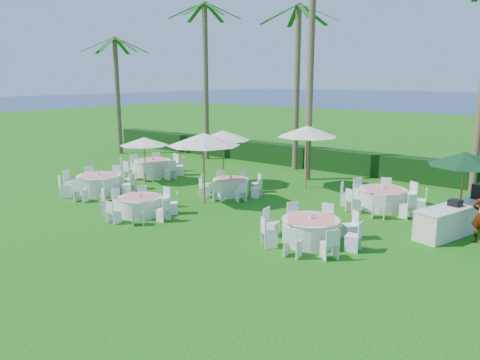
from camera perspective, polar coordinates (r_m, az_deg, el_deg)
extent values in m
plane|color=#15560E|center=(17.83, -8.67, -4.51)|extent=(120.00, 120.00, 0.00)
cube|color=black|center=(27.15, 9.89, 2.58)|extent=(34.00, 1.00, 1.20)
cylinder|color=silver|center=(22.04, -16.80, -0.55)|extent=(1.87, 1.87, 0.81)
cylinder|color=silver|center=(21.95, -16.87, 0.51)|extent=(1.95, 1.95, 0.03)
cube|color=#F2837C|center=(21.95, -16.87, 0.57)|extent=(2.13, 2.13, 0.01)
cylinder|color=silver|center=(21.93, -16.89, 0.79)|extent=(0.13, 0.13, 0.17)
cube|color=white|center=(21.31, -13.44, -0.56)|extent=(0.60, 0.60, 0.97)
cube|color=white|center=(22.40, -13.20, 0.07)|extent=(0.59, 0.59, 0.97)
cube|color=white|center=(23.25, -14.98, 0.42)|extent=(0.60, 0.60, 0.97)
cube|color=white|center=(23.41, -17.70, 0.34)|extent=(0.59, 0.59, 0.97)
cube|color=white|center=(22.80, -19.97, -0.14)|extent=(0.60, 0.60, 0.97)
cube|color=white|center=(21.73, -20.54, -0.77)|extent=(0.59, 0.59, 0.97)
cube|color=white|center=(20.82, -18.86, -1.20)|extent=(0.60, 0.60, 0.97)
cube|color=white|center=(20.64, -15.81, -1.11)|extent=(0.59, 0.59, 0.97)
cylinder|color=silver|center=(18.22, -12.07, -3.15)|extent=(1.59, 1.59, 0.69)
cylinder|color=silver|center=(18.13, -12.12, -2.07)|extent=(1.65, 1.65, 0.03)
cube|color=#F2837C|center=(18.12, -12.12, -1.99)|extent=(1.69, 1.69, 0.01)
cylinder|color=silver|center=(18.10, -12.13, -1.73)|extent=(0.11, 0.11, 0.15)
cube|color=white|center=(17.32, -9.35, -3.62)|extent=(0.39, 0.39, 0.83)
cube|color=white|center=(18.16, -8.17, -2.83)|extent=(0.55, 0.55, 0.83)
cube|color=white|center=(19.01, -9.28, -2.17)|extent=(0.39, 0.39, 0.83)
cube|color=white|center=(19.40, -11.86, -1.98)|extent=(0.55, 0.55, 0.83)
cube|color=white|center=(19.13, -14.54, -2.32)|extent=(0.39, 0.39, 0.83)
cube|color=white|center=(18.33, -15.95, -3.04)|extent=(0.55, 0.55, 0.83)
cube|color=white|center=(17.44, -15.13, -3.77)|extent=(0.39, 0.39, 0.83)
cube|color=white|center=(17.01, -12.33, -4.04)|extent=(0.55, 0.55, 0.83)
cylinder|color=silver|center=(15.04, 8.59, -6.19)|extent=(1.76, 1.76, 0.77)
cylinder|color=silver|center=(14.92, 8.64, -4.76)|extent=(1.84, 1.84, 0.03)
cube|color=#F2837C|center=(14.91, 8.64, -4.67)|extent=(1.95, 1.95, 0.01)
cylinder|color=silver|center=(14.89, 8.65, -4.36)|extent=(0.12, 0.12, 0.16)
cube|color=white|center=(14.60, 13.66, -6.67)|extent=(0.48, 0.48, 0.92)
cube|color=white|center=(15.60, 13.27, -5.41)|extent=(0.60, 0.60, 0.92)
cube|color=white|center=(16.25, 10.40, -4.56)|extent=(0.48, 0.48, 0.92)
cube|color=white|center=(16.23, 6.67, -4.46)|extent=(0.60, 0.60, 0.92)
cube|color=white|center=(15.54, 3.86, -5.16)|extent=(0.48, 0.48, 0.92)
cube|color=white|center=(14.54, 3.58, -6.41)|extent=(0.60, 0.60, 0.92)
cube|color=white|center=(13.81, 6.47, -7.50)|extent=(0.48, 0.48, 0.92)
cube|color=white|center=(13.84, 10.88, -7.61)|extent=(0.60, 0.60, 0.92)
cylinder|color=silver|center=(25.41, -10.61, 1.44)|extent=(1.86, 1.86, 0.81)
cylinder|color=silver|center=(25.34, -10.64, 2.36)|extent=(1.94, 1.94, 0.03)
cube|color=#F2837C|center=(25.33, -10.64, 2.41)|extent=(2.01, 2.01, 0.01)
cylinder|color=silver|center=(25.32, -10.65, 2.60)|extent=(0.13, 0.13, 0.17)
cube|color=white|center=(25.25, -7.34, 1.67)|extent=(0.64, 0.64, 0.97)
cube|color=white|center=(26.29, -8.12, 2.07)|extent=(0.48, 0.48, 0.97)
cube|color=white|center=(26.82, -10.24, 2.20)|extent=(0.64, 0.64, 0.97)
cube|color=white|center=(26.55, -12.55, 2.00)|extent=(0.48, 0.48, 0.97)
cube|color=white|center=(25.62, -13.84, 1.56)|extent=(0.64, 0.64, 0.97)
cube|color=white|center=(24.55, -13.29, 1.13)|extent=(0.48, 0.48, 0.97)
cube|color=white|center=(23.98, -11.03, 0.97)|extent=(0.64, 0.64, 0.97)
cube|color=white|center=(24.28, -8.50, 1.20)|extent=(0.48, 0.48, 0.97)
cylinder|color=silver|center=(20.88, -1.11, -0.89)|extent=(1.57, 1.57, 0.68)
cylinder|color=silver|center=(20.81, -1.12, 0.05)|extent=(1.64, 1.64, 0.03)
cube|color=#F2837C|center=(20.80, -1.12, 0.12)|extent=(1.78, 1.78, 0.01)
cylinder|color=silver|center=(20.78, -1.12, 0.35)|extent=(0.11, 0.11, 0.15)
cube|color=white|center=(20.40, 2.03, -1.02)|extent=(0.46, 0.46, 0.82)
cube|color=white|center=(21.31, 1.99, -0.43)|extent=(0.53, 0.53, 0.82)
cube|color=white|center=(21.96, 0.23, -0.04)|extent=(0.46, 0.46, 0.82)
cube|color=white|center=(22.00, -2.22, -0.03)|extent=(0.53, 0.53, 0.82)
cube|color=white|center=(21.40, -4.11, -0.41)|extent=(0.46, 0.46, 0.82)
cube|color=white|center=(20.49, -4.34, -0.99)|extent=(0.53, 0.53, 0.82)
cube|color=white|center=(19.79, -2.60, -1.45)|extent=(0.46, 0.46, 0.82)
cube|color=white|center=(19.75, 0.12, -1.46)|extent=(0.53, 0.53, 0.82)
cylinder|color=silver|center=(19.52, 16.96, -2.24)|extent=(1.81, 1.81, 0.78)
cylinder|color=silver|center=(19.42, 17.03, -1.09)|extent=(1.88, 1.88, 0.03)
cube|color=#F2837C|center=(19.42, 17.03, -1.02)|extent=(2.05, 2.05, 0.01)
cylinder|color=silver|center=(19.40, 17.05, -0.77)|extent=(0.13, 0.13, 0.17)
cube|color=white|center=(19.45, 21.11, -2.35)|extent=(0.54, 0.54, 0.94)
cube|color=white|center=(20.43, 19.99, -1.58)|extent=(0.60, 0.60, 0.94)
cube|color=white|center=(20.87, 17.30, -1.11)|extent=(0.54, 0.54, 0.94)
cube|color=white|center=(20.55, 14.44, -1.14)|extent=(0.60, 0.60, 0.94)
cube|color=white|center=(19.64, 12.87, -1.68)|extent=(0.54, 0.54, 0.94)
cube|color=white|center=(18.63, 13.65, -2.48)|extent=(0.60, 0.60, 0.94)
cube|color=white|center=(18.14, 16.59, -3.06)|extent=(0.54, 0.54, 0.94)
cube|color=white|center=(18.49, 19.79, -2.99)|extent=(0.60, 0.60, 0.94)
cylinder|color=brown|center=(23.75, -11.50, 2.31)|extent=(0.05, 0.05, 2.17)
cone|color=white|center=(23.60, -11.61, 4.65)|extent=(2.41, 2.41, 0.39)
sphere|color=brown|center=(23.58, -11.62, 4.97)|extent=(0.09, 0.09, 0.09)
cylinder|color=brown|center=(19.30, -4.41, 1.23)|extent=(0.07, 0.07, 2.83)
cone|color=white|center=(19.10, -4.47, 4.98)|extent=(3.00, 3.00, 0.51)
sphere|color=brown|center=(19.08, -4.48, 5.51)|extent=(0.11, 0.11, 0.11)
cylinder|color=brown|center=(22.54, -2.02, 2.55)|extent=(0.06, 0.06, 2.58)
cone|color=white|center=(22.37, -2.05, 5.49)|extent=(2.58, 2.58, 0.46)
sphere|color=brown|center=(22.35, -2.05, 5.90)|extent=(0.10, 0.10, 0.10)
cylinder|color=brown|center=(22.21, 8.11, 2.63)|extent=(0.07, 0.07, 2.84)
cone|color=white|center=(22.03, 8.21, 5.91)|extent=(2.82, 2.82, 0.51)
sphere|color=brown|center=(22.01, 8.22, 6.36)|extent=(0.11, 0.11, 0.11)
cylinder|color=brown|center=(17.48, 25.38, -1.47)|extent=(0.06, 0.06, 2.62)
cone|color=#0F371B|center=(17.26, 25.74, 2.34)|extent=(2.36, 2.36, 0.47)
sphere|color=brown|center=(17.24, 25.79, 2.87)|extent=(0.10, 0.10, 0.10)
cube|color=silver|center=(17.57, 25.25, -4.25)|extent=(2.00, 4.22, 0.93)
cube|color=white|center=(17.44, 25.40, -2.72)|extent=(2.06, 4.28, 0.04)
cube|color=black|center=(17.06, 24.75, -2.54)|extent=(0.45, 0.45, 0.21)
cylinder|color=brown|center=(29.90, -4.19, 11.71)|extent=(0.32, 0.32, 9.60)
cube|color=#155617|center=(29.21, -3.24, 20.19)|extent=(2.17, 1.01, 1.00)
cube|color=#155617|center=(30.15, -2.11, 19.96)|extent=(1.87, 1.64, 1.00)
cube|color=#155617|center=(31.09, -3.20, 19.72)|extent=(0.66, 2.22, 1.00)
cube|color=#155617|center=(31.12, -5.34, 19.68)|extent=(2.17, 1.01, 1.00)
cube|color=#155617|center=(30.21, -6.54, 19.88)|extent=(1.87, 1.64, 1.00)
cube|color=#155617|center=(29.24, -5.53, 20.15)|extent=(0.66, 2.22, 1.00)
cylinder|color=brown|center=(26.52, 6.93, 10.91)|extent=(0.32, 0.32, 8.99)
cube|color=#155617|center=(26.45, 9.59, 19.53)|extent=(2.20, 0.84, 1.00)
cube|color=#155617|center=(27.49, 8.90, 19.28)|extent=(0.84, 2.20, 1.00)
cube|color=#155617|center=(27.78, 6.58, 19.27)|extent=(1.76, 1.76, 1.00)
cube|color=#155617|center=(27.04, 4.80, 19.50)|extent=(2.20, 0.84, 1.00)
cube|color=#155617|center=(25.98, 5.33, 19.78)|extent=(0.84, 2.20, 1.00)
cube|color=#155617|center=(25.67, 7.81, 19.81)|extent=(1.76, 1.76, 1.00)
cylinder|color=brown|center=(23.81, 8.64, 14.58)|extent=(0.32, 0.32, 12.20)
cylinder|color=brown|center=(33.10, -14.68, 9.79)|extent=(0.32, 0.32, 7.73)
cube|color=#155617|center=(32.27, -13.83, 15.79)|extent=(2.21, 0.35, 1.00)
cube|color=#155617|center=(33.28, -13.07, 15.71)|extent=(1.40, 2.02, 1.00)
cube|color=#155617|center=(34.15, -14.23, 15.56)|extent=(1.29, 2.08, 1.00)
cube|color=#155617|center=(34.04, -16.13, 15.47)|extent=(2.21, 0.35, 1.00)
cube|color=#155617|center=(33.05, -16.97, 15.52)|extent=(1.40, 2.02, 1.00)
cube|color=#155617|center=(32.15, -15.85, 15.69)|extent=(1.29, 2.08, 1.00)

